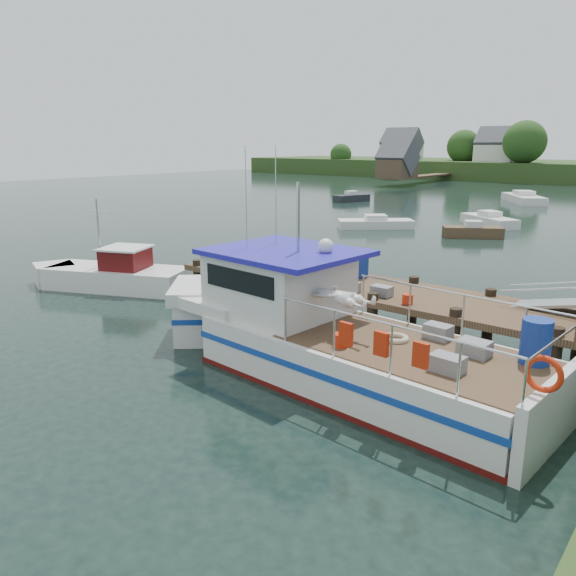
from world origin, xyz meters
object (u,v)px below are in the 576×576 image
Objects in this scene: moored_rowboat at (473,231)px; moored_e at (351,198)px; moored_b at (489,220)px; work_boat at (110,274)px; moored_a at (375,223)px; lobster_boat at (321,333)px; dock at (554,287)px; moored_d at (523,198)px.

moored_e reaches higher than moored_rowboat.
moored_e is (-18.18, 14.22, 0.01)m from moored_rowboat.
work_boat is at bearing -100.81° from moored_b.
moored_a is 1.23× the size of moored_e.
moored_e is at bearing 125.87° from lobster_boat.
dock is 46.02m from moored_d.
work_boat is 0.94× the size of moored_d.
moored_d reaches higher than moored_rowboat.
dock is 25.36m from moored_a.
moored_e is (-27.81, 34.00, -1.84)m from dock.
dock is 2.32× the size of moored_d.
dock is at bearing -43.21° from moored_e.
lobster_boat is at bearing -139.80° from dock.
moored_b is at bearing 106.03° from lobster_boat.
moored_rowboat is 6.79m from moored_a.
lobster_boat is 11.93m from work_boat.
work_boat reaches higher than moored_a.
moored_e is (-11.46, 36.18, -0.18)m from work_boat.
dock reaches higher than moored_b.
moored_e reaches higher than moored_a.
moored_rowboat is 5.83m from moored_b.
moored_d reaches higher than moored_b.
moored_rowboat reaches higher than moored_a.
moored_a is at bearing -178.26° from moored_rowboat.
lobster_boat is 2.92× the size of moored_e.
moored_d is 1.73× the size of moored_e.
moored_rowboat is (6.72, 21.95, -0.19)m from work_boat.
work_boat is 1.64× the size of moored_e.
moored_d is at bearing 42.65° from moored_e.
dock reaches higher than moored_rowboat.
moored_b is 1.20× the size of moored_e.
moored_b is (5.75, 6.25, 0.05)m from moored_a.
lobster_boat is 24.16m from moored_rowboat.
moored_d is (-9.23, 47.71, -0.60)m from lobster_boat.
moored_rowboat is 0.74× the size of moored_a.
work_boat is at bearing -64.92° from moored_e.
moored_d is at bearing 107.43° from dock.
moored_rowboat is at bearing 48.97° from work_boat.
moored_b is at bearing 26.30° from moored_a.
work_boat reaches higher than moored_b.
moored_rowboat is 0.52× the size of moored_d.
moored_a is (-11.85, 23.10, -0.69)m from lobster_boat.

